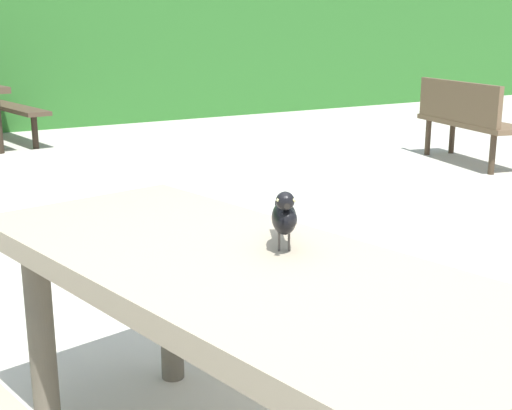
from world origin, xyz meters
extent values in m
cube|color=gray|center=(-0.14, 0.07, 0.70)|extent=(1.06, 1.91, 0.07)
cylinder|color=#635B4C|center=(-0.52, 0.71, 0.33)|extent=(0.09, 0.09, 0.67)
cylinder|color=#635B4C|center=(0.00, 0.80, 0.33)|extent=(0.09, 0.09, 0.67)
cube|color=gray|center=(0.55, 0.19, 0.41)|extent=(0.58, 1.73, 0.05)
cylinder|color=#635B4C|center=(0.44, 0.82, 0.20)|extent=(0.07, 0.07, 0.39)
ellipsoid|color=black|center=(0.02, 0.05, 0.84)|extent=(0.14, 0.16, 0.09)
ellipsoid|color=black|center=(0.00, 0.01, 0.84)|extent=(0.09, 0.09, 0.06)
sphere|color=black|center=(-0.01, 0.00, 0.90)|extent=(0.05, 0.05, 0.05)
sphere|color=#EAE08C|center=(0.00, -0.02, 0.90)|extent=(0.01, 0.01, 0.01)
sphere|color=#EAE08C|center=(-0.04, 0.00, 0.90)|extent=(0.01, 0.01, 0.01)
cone|color=black|center=(-0.04, -0.04, 0.90)|extent=(0.03, 0.03, 0.02)
cube|color=black|center=(0.08, 0.15, 0.82)|extent=(0.08, 0.10, 0.04)
cylinder|color=#47423D|center=(0.02, 0.04, 0.77)|extent=(0.01, 0.01, 0.05)
cylinder|color=#47423D|center=(0.00, 0.05, 0.77)|extent=(0.01, 0.01, 0.05)
cube|color=#473828|center=(0.89, 7.21, 0.41)|extent=(0.48, 1.73, 0.05)
cylinder|color=#2E241A|center=(0.96, 6.58, 0.20)|extent=(0.07, 0.07, 0.39)
cube|color=brown|center=(4.55, 3.31, 0.41)|extent=(0.75, 1.46, 0.05)
cube|color=brown|center=(4.37, 3.36, 0.64)|extent=(0.36, 1.31, 0.40)
cylinder|color=#3D2F21|center=(4.27, 2.80, 0.20)|extent=(0.06, 0.06, 0.39)
cylinder|color=#3D2F21|center=(4.83, 3.82, 0.20)|extent=(0.06, 0.06, 0.39)
cylinder|color=#3D2F21|center=(4.53, 3.89, 0.20)|extent=(0.06, 0.06, 0.39)
camera|label=1|loc=(-1.03, -1.49, 1.35)|focal=48.32mm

